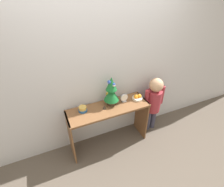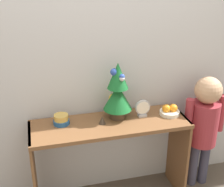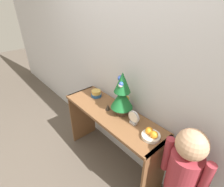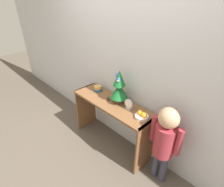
{
  "view_description": "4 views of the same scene",
  "coord_description": "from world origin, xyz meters",
  "px_view_note": "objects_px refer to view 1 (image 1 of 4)",
  "views": [
    {
      "loc": [
        -0.75,
        -1.65,
        2.34
      ],
      "look_at": [
        0.07,
        0.22,
        0.96
      ],
      "focal_mm": 28.0,
      "sensor_mm": 36.0,
      "label": 1
    },
    {
      "loc": [
        -0.51,
        -1.83,
        1.9
      ],
      "look_at": [
        0.02,
        0.22,
        0.98
      ],
      "focal_mm": 50.0,
      "sensor_mm": 36.0,
      "label": 2
    },
    {
      "loc": [
        1.11,
        -0.76,
        1.81
      ],
      "look_at": [
        0.02,
        0.19,
        0.98
      ],
      "focal_mm": 28.0,
      "sensor_mm": 36.0,
      "label": 3
    },
    {
      "loc": [
        1.43,
        -1.17,
        2.0
      ],
      "look_at": [
        0.02,
        0.19,
        0.88
      ],
      "focal_mm": 28.0,
      "sensor_mm": 36.0,
      "label": 4
    }
  ],
  "objects_px": {
    "fruit_bowl": "(138,97)",
    "desk_clock": "(124,98)",
    "singing_bowl": "(83,109)",
    "figurine": "(104,107)",
    "mini_tree": "(111,91)",
    "child_figure": "(154,99)"
  },
  "relations": [
    {
      "from": "fruit_bowl",
      "to": "desk_clock",
      "type": "xyz_separation_m",
      "value": [
        -0.22,
        0.02,
        0.04
      ]
    },
    {
      "from": "singing_bowl",
      "to": "desk_clock",
      "type": "height_order",
      "value": "desk_clock"
    },
    {
      "from": "figurine",
      "to": "child_figure",
      "type": "height_order",
      "value": "child_figure"
    },
    {
      "from": "singing_bowl",
      "to": "child_figure",
      "type": "xyz_separation_m",
      "value": [
        1.18,
        -0.06,
        -0.14
      ]
    },
    {
      "from": "desk_clock",
      "to": "child_figure",
      "type": "bearing_deg",
      "value": -2.1
    },
    {
      "from": "singing_bowl",
      "to": "figurine",
      "type": "distance_m",
      "value": 0.31
    },
    {
      "from": "figurine",
      "to": "child_figure",
      "type": "distance_m",
      "value": 0.89
    },
    {
      "from": "figurine",
      "to": "child_figure",
      "type": "bearing_deg",
      "value": 0.96
    },
    {
      "from": "mini_tree",
      "to": "figurine",
      "type": "relative_size",
      "value": 7.19
    },
    {
      "from": "fruit_bowl",
      "to": "child_figure",
      "type": "bearing_deg",
      "value": 0.07
    },
    {
      "from": "fruit_bowl",
      "to": "child_figure",
      "type": "distance_m",
      "value": 0.35
    },
    {
      "from": "fruit_bowl",
      "to": "desk_clock",
      "type": "height_order",
      "value": "desk_clock"
    },
    {
      "from": "mini_tree",
      "to": "singing_bowl",
      "type": "bearing_deg",
      "value": 179.52
    },
    {
      "from": "fruit_bowl",
      "to": "desk_clock",
      "type": "distance_m",
      "value": 0.23
    },
    {
      "from": "mini_tree",
      "to": "child_figure",
      "type": "relative_size",
      "value": 0.44
    },
    {
      "from": "fruit_bowl",
      "to": "figurine",
      "type": "relative_size",
      "value": 2.54
    },
    {
      "from": "singing_bowl",
      "to": "desk_clock",
      "type": "distance_m",
      "value": 0.64
    },
    {
      "from": "mini_tree",
      "to": "fruit_bowl",
      "type": "xyz_separation_m",
      "value": [
        0.42,
        -0.05,
        -0.2
      ]
    },
    {
      "from": "singing_bowl",
      "to": "figurine",
      "type": "relative_size",
      "value": 1.94
    },
    {
      "from": "mini_tree",
      "to": "singing_bowl",
      "type": "distance_m",
      "value": 0.48
    },
    {
      "from": "singing_bowl",
      "to": "figurine",
      "type": "bearing_deg",
      "value": -13.54
    },
    {
      "from": "fruit_bowl",
      "to": "desk_clock",
      "type": "bearing_deg",
      "value": 174.73
    }
  ]
}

